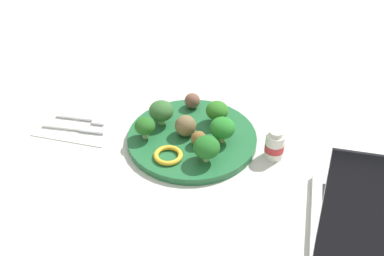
% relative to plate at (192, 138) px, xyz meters
% --- Properties ---
extents(ground_plane, '(4.00, 4.00, 0.00)m').
position_rel_plate_xyz_m(ground_plane, '(0.00, 0.00, -0.01)').
color(ground_plane, beige).
extents(plate, '(0.28, 0.28, 0.02)m').
position_rel_plate_xyz_m(plate, '(0.00, 0.00, 0.00)').
color(plate, '#236638').
rests_on(plate, ground_plane).
extents(broccoli_floret_mid_right, '(0.04, 0.04, 0.05)m').
position_rel_plate_xyz_m(broccoli_floret_mid_right, '(-0.09, -0.03, 0.04)').
color(broccoli_floret_mid_right, '#97B982').
rests_on(broccoli_floret_mid_right, plate).
extents(broccoli_floret_front_left, '(0.05, 0.05, 0.06)m').
position_rel_plate_xyz_m(broccoli_floret_front_left, '(0.07, -0.00, 0.04)').
color(broccoli_floret_front_left, '#A7BD66').
rests_on(broccoli_floret_front_left, plate).
extents(broccoli_floret_back_right, '(0.05, 0.05, 0.05)m').
position_rel_plate_xyz_m(broccoli_floret_back_right, '(0.04, 0.06, 0.04)').
color(broccoli_floret_back_right, '#A3CF7D').
rests_on(broccoli_floret_back_right, plate).
extents(broccoli_floret_near_rim, '(0.05, 0.05, 0.06)m').
position_rel_plate_xyz_m(broccoli_floret_near_rim, '(0.05, -0.07, 0.04)').
color(broccoli_floret_near_rim, '#A8D078').
rests_on(broccoli_floret_near_rim, plate).
extents(broccoli_floret_mid_left, '(0.05, 0.05, 0.06)m').
position_rel_plate_xyz_m(broccoli_floret_mid_left, '(-0.08, 0.02, 0.04)').
color(broccoli_floret_mid_left, '#91CB70').
rests_on(broccoli_floret_mid_left, plate).
extents(meatball_near_rim, '(0.05, 0.05, 0.05)m').
position_rel_plate_xyz_m(meatball_near_rim, '(-0.01, 0.00, 0.03)').
color(meatball_near_rim, brown).
rests_on(meatball_near_rim, plate).
extents(meatball_front_left, '(0.03, 0.03, 0.03)m').
position_rel_plate_xyz_m(meatball_front_left, '(0.02, -0.03, 0.02)').
color(meatball_front_left, brown).
rests_on(meatball_front_left, plate).
extents(meatball_center, '(0.04, 0.04, 0.04)m').
position_rel_plate_xyz_m(meatball_center, '(-0.03, 0.10, 0.03)').
color(meatball_center, brown).
rests_on(meatball_center, plate).
extents(pepper_ring_far_rim, '(0.06, 0.06, 0.01)m').
position_rel_plate_xyz_m(pepper_ring_far_rim, '(-0.03, -0.08, 0.01)').
color(pepper_ring_far_rim, yellow).
rests_on(pepper_ring_far_rim, plate).
extents(napkin, '(0.17, 0.13, 0.01)m').
position_rel_plate_xyz_m(napkin, '(-0.27, -0.02, -0.01)').
color(napkin, white).
rests_on(napkin, ground_plane).
extents(fork, '(0.12, 0.03, 0.01)m').
position_rel_plate_xyz_m(fork, '(-0.26, -0.00, -0.00)').
color(fork, silver).
rests_on(fork, napkin).
extents(knife, '(0.15, 0.03, 0.01)m').
position_rel_plate_xyz_m(knife, '(-0.26, -0.04, -0.00)').
color(knife, white).
rests_on(knife, napkin).
extents(yogurt_bottle, '(0.04, 0.04, 0.07)m').
position_rel_plate_xyz_m(yogurt_bottle, '(0.18, -0.00, 0.02)').
color(yogurt_bottle, white).
rests_on(yogurt_bottle, ground_plane).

